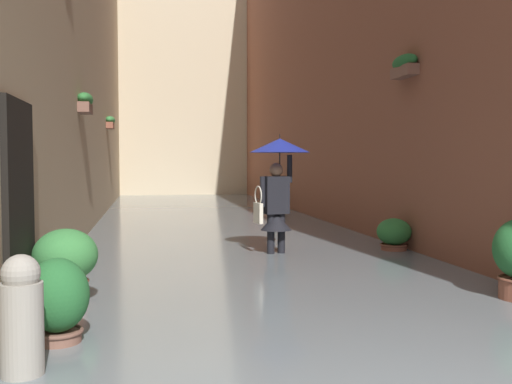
# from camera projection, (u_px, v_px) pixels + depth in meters

# --- Properties ---
(ground_plane) EXTENTS (60.00, 60.00, 0.00)m
(ground_plane) POSITION_uv_depth(u_px,v_px,m) (213.00, 229.00, 13.93)
(ground_plane) COLOR slate
(flood_water) EXTENTS (6.25, 28.84, 0.16)m
(flood_water) POSITION_uv_depth(u_px,v_px,m) (213.00, 226.00, 13.92)
(flood_water) COLOR slate
(flood_water) RESTS_ON ground_plane
(building_facade_right) EXTENTS (2.04, 26.84, 10.34)m
(building_facade_right) POSITION_uv_depth(u_px,v_px,m) (51.00, 2.00, 12.99)
(building_facade_right) COLOR tan
(building_facade_right) RESTS_ON ground_plane
(building_facade_far) EXTENTS (9.05, 1.80, 9.13)m
(building_facade_far) POSITION_uv_depth(u_px,v_px,m) (183.00, 94.00, 25.78)
(building_facade_far) COLOR beige
(building_facade_far) RESTS_ON ground_plane
(person_wading) EXTENTS (0.96, 0.96, 2.05)m
(person_wading) POSITION_uv_depth(u_px,v_px,m) (278.00, 175.00, 9.23)
(person_wading) COLOR #2D2319
(person_wading) RESTS_ON ground_plane
(potted_plant_near_left) EXTENTS (0.42, 0.42, 0.83)m
(potted_plant_near_left) POSITION_uv_depth(u_px,v_px,m) (276.00, 198.00, 18.18)
(potted_plant_near_left) COLOR #66605B
(potted_plant_near_left) RESTS_ON ground_plane
(potted_plant_mid_right) EXTENTS (0.65, 0.65, 0.94)m
(potted_plant_mid_right) POSITION_uv_depth(u_px,v_px,m) (66.00, 267.00, 5.95)
(potted_plant_mid_right) COLOR #9E563D
(potted_plant_mid_right) RESTS_ON ground_plane
(potted_plant_near_right) EXTENTS (0.51, 0.51, 0.85)m
(potted_plant_near_right) POSITION_uv_depth(u_px,v_px,m) (57.00, 305.00, 4.72)
(potted_plant_near_right) COLOR brown
(potted_plant_near_right) RESTS_ON ground_plane
(potted_plant_mid_left) EXTENTS (0.57, 0.57, 0.68)m
(potted_plant_mid_left) POSITION_uv_depth(u_px,v_px,m) (394.00, 237.00, 9.63)
(potted_plant_mid_left) COLOR brown
(potted_plant_mid_left) RESTS_ON ground_plane
(mooring_bollard) EXTENTS (0.29, 0.29, 1.00)m
(mooring_bollard) POSITION_uv_depth(u_px,v_px,m) (22.00, 326.00, 4.00)
(mooring_bollard) COLOR gray
(mooring_bollard) RESTS_ON ground_plane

